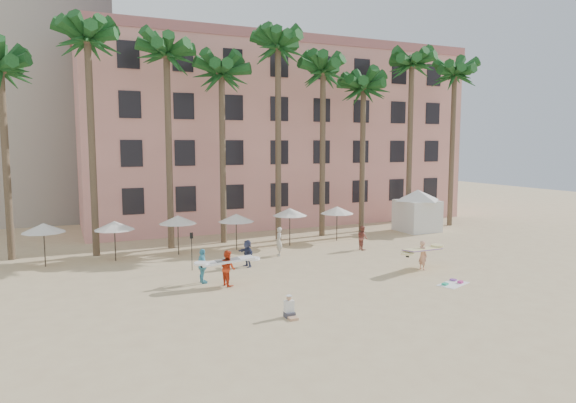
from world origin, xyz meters
The scene contains 11 objects.
ground centered at (0.00, 0.00, 0.00)m, with size 120.00×120.00×0.00m, color #D1B789.
pink_hotel centered at (7.00, 26.00, 8.00)m, with size 35.00×14.00×16.00m, color #F4A094.
palm_row centered at (0.51, 15.00, 12.97)m, with size 44.40×5.40×16.30m.
umbrella_row centered at (-3.00, 12.50, 2.33)m, with size 22.50×2.70×2.73m.
cabana centered at (15.32, 13.69, 2.07)m, with size 4.55×4.55×3.50m.
beach_towel centered at (6.65, -0.41, 0.03)m, with size 2.04×1.58×0.14m.
carrier_yellow centered at (7.17, 2.74, 0.98)m, with size 3.31×1.84×1.72m.
carrier_white centered at (-4.24, 4.12, 0.98)m, with size 2.77×1.03×1.85m.
beachgoers centered at (-0.15, 7.62, 0.87)m, with size 12.97×5.43×1.89m.
paddle centered at (-5.19, 8.03, 1.41)m, with size 0.18×0.04×2.23m.
seated_man centered at (-3.33, -1.69, 0.32)m, with size 0.41×0.72×0.94m.
Camera 1 is at (-11.96, -20.87, 7.32)m, focal length 32.00 mm.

